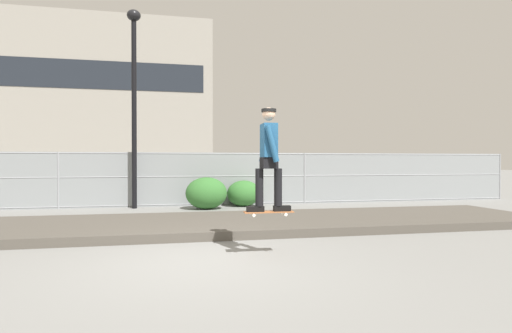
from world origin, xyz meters
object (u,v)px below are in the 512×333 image
street_lamp (134,84)px  parked_car_near (47,180)px  skater (269,153)px  parked_car_mid (225,178)px  skateboard (269,212)px  shrub_center (206,193)px  parked_car_far (351,177)px  shrub_right (244,193)px

street_lamp → parked_car_near: size_ratio=1.45×
skater → parked_car_mid: 10.17m
skater → parked_car_mid: skater is taller
skater → parked_car_near: skater is taller
skateboard → shrub_center: bearing=94.0°
skater → street_lamp: bearing=110.6°
skateboard → skater: size_ratio=0.48×
parked_car_far → skateboard: bearing=-121.3°
parked_car_mid → shrub_right: (0.26, -2.89, -0.39)m
shrub_right → skateboard: bearing=-96.7°
skater → parked_car_far: (6.23, 10.26, -0.83)m
skater → parked_car_mid: (0.59, 10.12, -0.83)m
parked_car_mid → shrub_center: parked_car_mid is taller
street_lamp → skater: bearing=-69.4°
street_lamp → shrub_right: bearing=-1.7°
skater → parked_car_far: skater is taller
skateboard → skater: (0.00, 0.00, 0.96)m
skateboard → skater: skater is taller
street_lamp → parked_car_mid: 5.42m
parked_car_near → street_lamp: bearing=-37.9°
skater → parked_car_near: 11.73m
skateboard → parked_car_mid: size_ratio=0.18×
street_lamp → parked_car_far: street_lamp is taller
parked_car_near → parked_car_mid: (6.72, 0.16, 0.00)m
parked_car_mid → shrub_right: 2.93m
street_lamp → parked_car_near: (-3.37, 2.62, -3.22)m
street_lamp → parked_car_near: bearing=142.1°
skateboard → parked_car_mid: parked_car_mid is taller
skateboard → parked_car_near: size_ratio=0.18×
skater → street_lamp: size_ratio=0.26×
parked_car_mid → shrub_right: bearing=-84.9°
skater → shrub_right: (0.85, 7.23, -1.22)m
skateboard → shrub_right: shrub_right is taller
parked_car_far → shrub_center: bearing=-151.8°
parked_car_mid → shrub_right: size_ratio=3.94×
skater → street_lamp: 8.19m
parked_car_mid → parked_car_far: 5.64m
street_lamp → shrub_right: size_ratio=5.64×
skater → shrub_center: 6.77m
shrub_right → parked_car_near: bearing=158.6°
parked_car_near → skater: bearing=-58.4°
skateboard → shrub_right: (0.85, 7.23, -0.27)m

